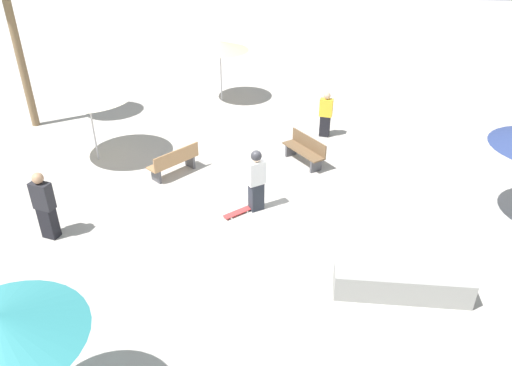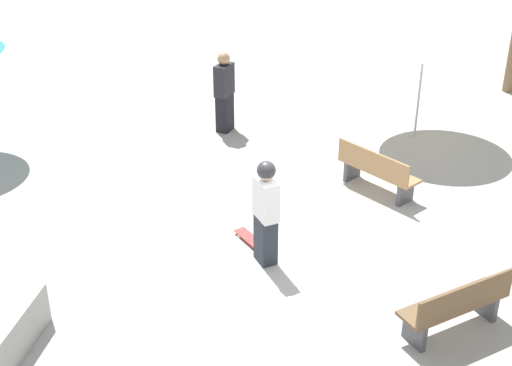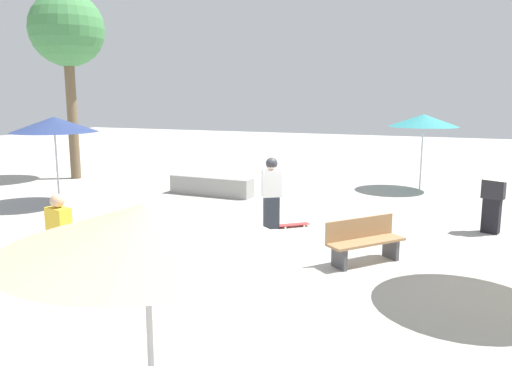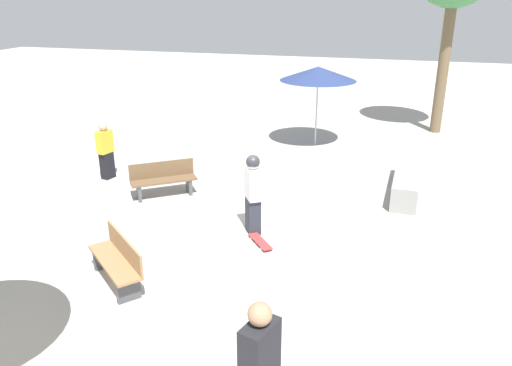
# 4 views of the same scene
# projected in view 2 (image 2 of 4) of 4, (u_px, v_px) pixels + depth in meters

# --- Properties ---
(ground_plane) EXTENTS (60.00, 60.00, 0.00)m
(ground_plane) POSITION_uv_depth(u_px,v_px,m) (292.00, 251.00, 11.30)
(ground_plane) COLOR #ADA8A0
(skater_main) EXTENTS (0.46, 0.52, 1.72)m
(skater_main) POSITION_uv_depth(u_px,v_px,m) (266.00, 209.00, 10.64)
(skater_main) COLOR #282D38
(skater_main) RESTS_ON ground_plane
(skateboard) EXTENTS (0.67, 0.74, 0.07)m
(skateboard) POSITION_uv_depth(u_px,v_px,m) (252.00, 240.00, 11.49)
(skateboard) COLOR red
(skateboard) RESTS_ON ground_plane
(bench_near) EXTENTS (1.50, 1.37, 0.85)m
(bench_near) POSITION_uv_depth(u_px,v_px,m) (377.00, 171.00, 12.87)
(bench_near) COLOR #47474C
(bench_near) RESTS_ON ground_plane
(bench_far) EXTENTS (1.55, 1.31, 0.85)m
(bench_far) POSITION_uv_depth(u_px,v_px,m) (456.00, 306.00, 9.38)
(bench_far) COLOR #47474C
(bench_far) RESTS_ON ground_plane
(shade_umbrella_cream) EXTENTS (2.65, 2.65, 2.56)m
(shade_umbrella_cream) POSITION_uv_depth(u_px,v_px,m) (426.00, 31.00, 14.17)
(shade_umbrella_cream) COLOR #B7B7BC
(shade_umbrella_cream) RESTS_ON ground_plane
(bystander_watching) EXTENTS (0.40, 0.54, 1.76)m
(bystander_watching) POSITION_uv_depth(u_px,v_px,m) (224.00, 92.00, 15.13)
(bystander_watching) COLOR black
(bystander_watching) RESTS_ON ground_plane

